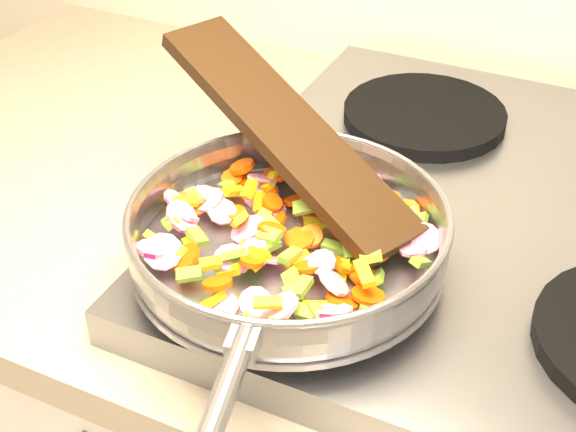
% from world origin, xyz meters
% --- Properties ---
extents(cooktop, '(0.60, 0.60, 0.04)m').
position_xyz_m(cooktop, '(-0.70, 1.67, 0.92)').
color(cooktop, '#939399').
rests_on(cooktop, counter_top).
extents(grate_fl, '(0.19, 0.19, 0.02)m').
position_xyz_m(grate_fl, '(-0.84, 1.52, 0.95)').
color(grate_fl, black).
rests_on(grate_fl, cooktop).
extents(grate_bl, '(0.19, 0.19, 0.02)m').
position_xyz_m(grate_bl, '(-0.84, 1.81, 0.95)').
color(grate_bl, black).
rests_on(grate_bl, cooktop).
extents(saute_pan, '(0.32, 0.48, 0.05)m').
position_xyz_m(saute_pan, '(-0.87, 1.49, 0.98)').
color(saute_pan, '#9E9EA5').
rests_on(saute_pan, grate_fl).
extents(vegetable_heap, '(0.26, 0.28, 0.05)m').
position_xyz_m(vegetable_heap, '(-0.87, 1.50, 0.98)').
color(vegetable_heap, '#CE1459').
rests_on(vegetable_heap, saute_pan).
extents(wooden_spatula, '(0.30, 0.19, 0.12)m').
position_xyz_m(wooden_spatula, '(-0.91, 1.57, 1.03)').
color(wooden_spatula, black).
rests_on(wooden_spatula, saute_pan).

